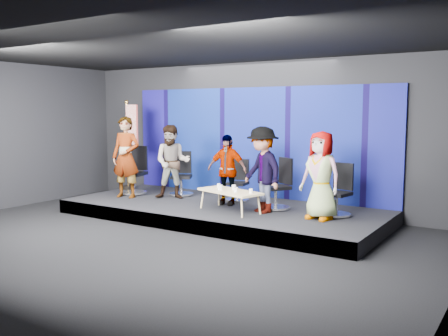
{
  "coord_description": "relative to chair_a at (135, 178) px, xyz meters",
  "views": [
    {
      "loc": [
        5.84,
        -6.51,
        2.35
      ],
      "look_at": [
        0.13,
        2.4,
        1.13
      ],
      "focal_mm": 40.0,
      "sensor_mm": 36.0,
      "label": 1
    }
  ],
  "objects": [
    {
      "name": "chair_c",
      "position": [
        2.66,
        0.55,
        -0.08
      ],
      "size": [
        0.62,
        0.62,
        0.95
      ],
      "rotation": [
        0.0,
        0.0,
        0.17
      ],
      "color": "silver",
      "rests_on": "riser"
    },
    {
      "name": "mug_a",
      "position": [
        2.73,
        -0.36,
        0.09
      ],
      "size": [
        0.07,
        0.07,
        0.08
      ],
      "primitive_type": "cylinder",
      "color": "white",
      "rests_on": "coffee_table"
    },
    {
      "name": "chair_a",
      "position": [
        0.0,
        0.0,
        0.0
      ],
      "size": [
        0.8,
        0.8,
        1.18
      ],
      "rotation": [
        0.0,
        0.0,
        0.23
      ],
      "color": "silver",
      "rests_on": "riser"
    },
    {
      "name": "panelist_b",
      "position": [
        1.21,
        -0.02,
        0.47
      ],
      "size": [
        1.05,
        0.98,
        1.72
      ],
      "primitive_type": "imported",
      "rotation": [
        0.0,
        0.0,
        0.51
      ],
      "color": "black",
      "rests_on": "riser"
    },
    {
      "name": "chair_d",
      "position": [
        3.85,
        0.19,
        -0.04
      ],
      "size": [
        0.82,
        0.82,
        1.07
      ],
      "rotation": [
        0.0,
        0.0,
        -0.51
      ],
      "color": "silver",
      "rests_on": "riser"
    },
    {
      "name": "backdrop",
      "position": [
        2.61,
        1.38,
        0.91
      ],
      "size": [
        7.0,
        0.08,
        2.6
      ],
      "primitive_type": "cube",
      "color": "#140865",
      "rests_on": "riser"
    },
    {
      "name": "panelist_d",
      "position": [
        3.74,
        -0.3,
        0.48
      ],
      "size": [
        1.3,
        1.11,
        1.74
      ],
      "primitive_type": "imported",
      "rotation": [
        0.0,
        0.0,
        -0.51
      ],
      "color": "black",
      "rests_on": "riser"
    },
    {
      "name": "flag_stand",
      "position": [
        -0.52,
        0.42,
        0.84
      ],
      "size": [
        0.53,
        0.31,
        2.32
      ],
      "rotation": [
        0.0,
        0.0,
        -0.05
      ],
      "color": "black",
      "rests_on": "riser"
    },
    {
      "name": "riser",
      "position": [
        2.61,
        -0.07,
        -0.54
      ],
      "size": [
        7.0,
        3.0,
        0.3
      ],
      "primitive_type": "cube",
      "color": "black",
      "rests_on": "ground"
    },
    {
      "name": "chair_b",
      "position": [
        1.1,
        0.47,
        -0.04
      ],
      "size": [
        0.82,
        0.82,
        1.06
      ],
      "rotation": [
        0.0,
        0.0,
        0.51
      ],
      "color": "silver",
      "rests_on": "riser"
    },
    {
      "name": "ground",
      "position": [
        2.61,
        -2.57,
        -0.69
      ],
      "size": [
        10.0,
        10.0,
        0.0
      ],
      "primitive_type": "plane",
      "color": "black",
      "rests_on": "ground"
    },
    {
      "name": "chair_e",
      "position": [
        5.14,
        0.21,
        -0.05
      ],
      "size": [
        0.68,
        0.68,
        1.03
      ],
      "rotation": [
        0.0,
        0.0,
        -0.19
      ],
      "color": "silver",
      "rests_on": "riser"
    },
    {
      "name": "coffee_table",
      "position": [
        3.13,
        -0.56,
        0.01
      ],
      "size": [
        1.52,
        0.97,
        0.43
      ],
      "rotation": [
        0.0,
        0.0,
        -0.29
      ],
      "color": "tan",
      "rests_on": "riser"
    },
    {
      "name": "panelist_a",
      "position": [
        0.18,
        -0.48,
        0.57
      ],
      "size": [
        0.78,
        0.6,
        1.92
      ],
      "primitive_type": "imported",
      "rotation": [
        0.0,
        0.0,
        0.23
      ],
      "color": "black",
      "rests_on": "riser"
    },
    {
      "name": "panelist_c",
      "position": [
        2.67,
        0.05,
        0.38
      ],
      "size": [
        0.95,
        0.52,
        1.53
      ],
      "primitive_type": "imported",
      "rotation": [
        0.0,
        0.0,
        0.17
      ],
      "color": "black",
      "rests_on": "riser"
    },
    {
      "name": "mug_c",
      "position": [
        3.15,
        -0.45,
        0.09
      ],
      "size": [
        0.09,
        0.09,
        0.1
      ],
      "primitive_type": "cylinder",
      "color": "white",
      "rests_on": "coffee_table"
    },
    {
      "name": "panelist_e",
      "position": [
        4.96,
        -0.26,
        0.45
      ],
      "size": [
        0.9,
        0.68,
        1.67
      ],
      "primitive_type": "imported",
      "rotation": [
        0.0,
        0.0,
        -0.19
      ],
      "color": "black",
      "rests_on": "riser"
    },
    {
      "name": "mug_e",
      "position": [
        3.66,
        -0.62,
        0.09
      ],
      "size": [
        0.07,
        0.07,
        0.09
      ],
      "primitive_type": "cylinder",
      "color": "white",
      "rests_on": "coffee_table"
    },
    {
      "name": "mug_b",
      "position": [
        2.93,
        -0.62,
        0.1
      ],
      "size": [
        0.09,
        0.09,
        0.11
      ],
      "primitive_type": "cylinder",
      "color": "white",
      "rests_on": "coffee_table"
    },
    {
      "name": "room_walls",
      "position": [
        2.61,
        -2.57,
        1.74
      ],
      "size": [
        10.02,
        8.02,
        3.51
      ],
      "color": "black",
      "rests_on": "ground"
    },
    {
      "name": "mug_d",
      "position": [
        3.34,
        -0.69,
        0.09
      ],
      "size": [
        0.08,
        0.08,
        0.1
      ],
      "primitive_type": "cylinder",
      "color": "white",
      "rests_on": "coffee_table"
    }
  ]
}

